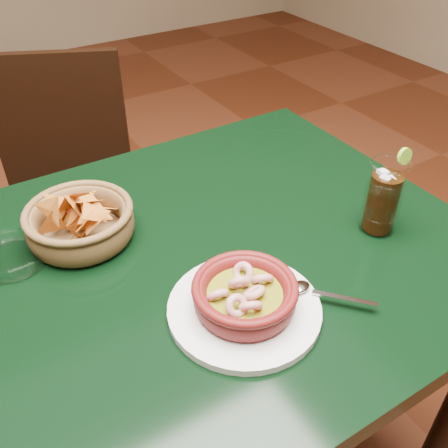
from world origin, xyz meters
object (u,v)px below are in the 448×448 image
chip_basket (80,222)px  cola_drink (383,198)px  dining_table (153,312)px  dining_chair (67,197)px  shrimp_plate (245,298)px

chip_basket → cola_drink: size_ratio=1.40×
dining_table → cola_drink: size_ratio=7.41×
dining_chair → chip_basket: size_ratio=3.87×
dining_chair → chip_basket: 0.64m
dining_chair → shrimp_plate: bearing=-86.3°
dining_chair → cola_drink: size_ratio=5.43×
cola_drink → shrimp_plate: bearing=-172.4°
chip_basket → dining_table: bearing=-67.5°
dining_table → dining_chair: (0.03, 0.70, -0.17)m
shrimp_plate → cola_drink: size_ratio=1.82×
chip_basket → cola_drink: 0.55m
dining_table → cola_drink: (0.42, -0.12, 0.17)m
shrimp_plate → chip_basket: 0.34m
dining_table → dining_chair: 0.72m
cola_drink → dining_chair: bearing=115.2°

